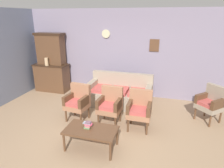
% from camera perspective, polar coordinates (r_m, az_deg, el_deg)
% --- Properties ---
extents(ground_plane, '(7.68, 7.68, 0.00)m').
position_cam_1_polar(ground_plane, '(4.37, -4.44, -15.24)').
color(ground_plane, '#997A5B').
extents(wall_back_with_decor, '(6.40, 0.09, 2.70)m').
position_cam_1_polar(wall_back_with_decor, '(6.24, 3.74, 8.85)').
color(wall_back_with_decor, gray).
rests_on(wall_back_with_decor, ground).
extents(side_cabinet, '(1.16, 0.55, 0.93)m').
position_cam_1_polar(side_cabinet, '(7.05, -17.04, 1.85)').
color(side_cabinet, brown).
rests_on(side_cabinet, ground).
extents(cabinet_upper_hutch, '(0.99, 0.38, 1.03)m').
position_cam_1_polar(cabinet_upper_hutch, '(6.90, -17.49, 9.86)').
color(cabinet_upper_hutch, brown).
rests_on(cabinet_upper_hutch, side_cabinet).
extents(vase_on_cabinet, '(0.12, 0.12, 0.26)m').
position_cam_1_polar(vase_on_cabinet, '(6.78, -18.57, 6.21)').
color(vase_on_cabinet, tan).
rests_on(vase_on_cabinet, side_cabinet).
extents(floral_couch, '(1.82, 0.82, 0.90)m').
position_cam_1_polar(floral_couch, '(5.68, 2.31, -2.97)').
color(floral_couch, gray).
rests_on(floral_couch, ground).
extents(armchair_near_couch_end, '(0.57, 0.55, 0.90)m').
position_cam_1_polar(armchair_near_couch_end, '(4.89, -9.93, -4.86)').
color(armchair_near_couch_end, '#9E6B4C').
rests_on(armchair_near_couch_end, ground).
extents(armchair_by_doorway, '(0.55, 0.52, 0.90)m').
position_cam_1_polar(armchair_by_doorway, '(4.65, -0.54, -5.87)').
color(armchair_by_doorway, '#9E6B4C').
rests_on(armchair_by_doorway, ground).
extents(armchair_row_middle, '(0.52, 0.49, 0.90)m').
position_cam_1_polar(armchair_row_middle, '(4.49, 8.04, -7.03)').
color(armchair_row_middle, '#9E6B4C').
rests_on(armchair_row_middle, ground).
extents(wingback_chair_by_fireplace, '(0.71, 0.71, 0.90)m').
position_cam_1_polar(wingback_chair_by_fireplace, '(5.32, 26.95, -4.75)').
color(wingback_chair_by_fireplace, gray).
rests_on(wingback_chair_by_fireplace, ground).
extents(coffee_table, '(1.00, 0.56, 0.42)m').
position_cam_1_polar(coffee_table, '(3.89, -6.16, -13.54)').
color(coffee_table, brown).
rests_on(coffee_table, ground).
extents(book_stack_on_table, '(0.18, 0.11, 0.14)m').
position_cam_1_polar(book_stack_on_table, '(3.87, -7.06, -11.74)').
color(book_stack_on_table, '#62955F').
rests_on(book_stack_on_table, coffee_table).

